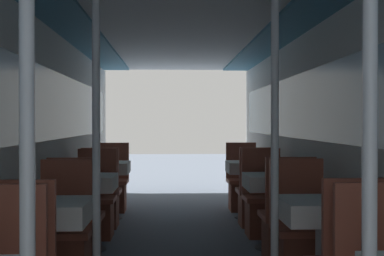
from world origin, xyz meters
TOP-DOWN VIEW (x-y plane):
  - wall_left at (-1.28, 3.63)m, footprint 0.05×10.06m
  - wall_right at (1.28, 3.63)m, footprint 0.05×10.06m
  - ceiling_panel at (0.00, 3.63)m, footprint 2.57×10.06m
  - support_pole_left_0 at (-0.60, 0.94)m, footprint 0.05×0.05m
  - dining_table_left_1 at (-0.92, 2.65)m, footprint 0.56×0.56m
  - chair_left_far_1 at (-0.92, 3.24)m, footprint 0.44×0.44m
  - support_pole_left_1 at (-0.60, 2.65)m, footprint 0.05×0.05m
  - dining_table_left_2 at (-0.92, 4.37)m, footprint 0.56×0.56m
  - chair_left_near_2 at (-0.92, 3.78)m, footprint 0.44×0.44m
  - chair_left_far_2 at (-0.92, 4.95)m, footprint 0.44×0.44m
  - dining_table_left_3 at (-0.92, 6.08)m, footprint 0.56×0.56m
  - chair_left_near_3 at (-0.92, 5.50)m, footprint 0.44×0.44m
  - chair_left_far_3 at (-0.92, 6.66)m, footprint 0.44×0.44m
  - support_pole_right_0 at (0.60, 0.94)m, footprint 0.05×0.05m
  - dining_table_right_1 at (0.92, 2.65)m, footprint 0.56×0.56m
  - chair_right_far_1 at (0.92, 3.24)m, footprint 0.44×0.44m
  - support_pole_right_1 at (0.60, 2.65)m, footprint 0.05×0.05m
  - dining_table_right_2 at (0.92, 4.37)m, footprint 0.56×0.56m
  - chair_right_near_2 at (0.92, 3.78)m, footprint 0.44×0.44m
  - chair_right_far_2 at (0.92, 4.95)m, footprint 0.44×0.44m
  - dining_table_right_3 at (0.92, 6.08)m, footprint 0.56×0.56m
  - chair_right_near_3 at (0.92, 5.50)m, footprint 0.44×0.44m
  - chair_right_far_3 at (0.92, 6.66)m, footprint 0.44×0.44m

SIDE VIEW (x-z plane):
  - chair_left_far_1 at x=-0.92m, z-range -0.19..0.77m
  - chair_left_near_2 at x=-0.92m, z-range -0.19..0.77m
  - chair_left_far_2 at x=-0.92m, z-range -0.19..0.77m
  - chair_left_near_3 at x=-0.92m, z-range -0.19..0.77m
  - chair_left_far_3 at x=-0.92m, z-range -0.19..0.77m
  - chair_right_far_1 at x=0.92m, z-range -0.19..0.77m
  - chair_right_near_2 at x=0.92m, z-range -0.19..0.77m
  - chair_right_far_2 at x=0.92m, z-range -0.19..0.77m
  - chair_right_near_3 at x=0.92m, z-range -0.19..0.77m
  - chair_right_far_3 at x=0.92m, z-range -0.19..0.77m
  - dining_table_left_1 at x=-0.92m, z-range 0.25..0.98m
  - dining_table_left_2 at x=-0.92m, z-range 0.25..0.98m
  - dining_table_left_3 at x=-0.92m, z-range 0.25..0.98m
  - dining_table_right_1 at x=0.92m, z-range 0.25..0.98m
  - dining_table_right_2 at x=0.92m, z-range 0.25..0.98m
  - dining_table_right_3 at x=0.92m, z-range 0.25..0.98m
  - support_pole_left_0 at x=-0.60m, z-range 0.00..2.17m
  - support_pole_left_1 at x=-0.60m, z-range 0.00..2.17m
  - support_pole_right_0 at x=0.60m, z-range 0.00..2.17m
  - support_pole_right_1 at x=0.60m, z-range 0.00..2.17m
  - wall_left at x=-1.28m, z-range 0.05..2.22m
  - wall_right at x=1.28m, z-range 0.05..2.22m
  - ceiling_panel at x=0.00m, z-range 2.17..2.24m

